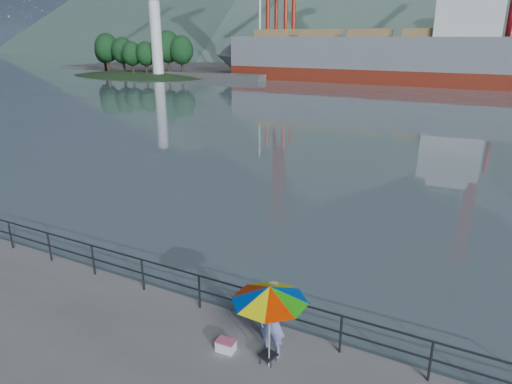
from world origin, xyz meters
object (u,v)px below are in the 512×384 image
Objects in this scene: fisherman at (273,322)px; beach_umbrella at (270,294)px; bulk_carrier at (378,55)px; cooler_bag at (226,346)px.

beach_umbrella is at bearing -78.45° from fisherman.
beach_umbrella is 0.05× the size of bulk_carrier.
fisherman is 3.94× the size of cooler_bag.
bulk_carrier is at bearing 97.34° from fisherman.
bulk_carrier reaches higher than fisherman.
beach_umbrella is at bearing -4.21° from cooler_bag.
bulk_carrier is at bearing 97.62° from cooler_bag.
beach_umbrella is at bearing -77.95° from bulk_carrier.
bulk_carrier reaches higher than cooler_bag.
fisherman is at bearing 106.23° from beach_umbrella.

